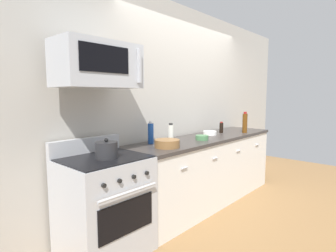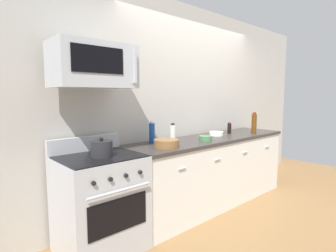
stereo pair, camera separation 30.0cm
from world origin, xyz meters
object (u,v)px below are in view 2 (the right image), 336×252
object	(u,v)px
bowl_white_ceramic	(216,133)
bowl_green_glaze	(205,138)
bottle_vinegar_white	(173,133)
stockpot	(102,149)
bowl_wooden_salad	(166,143)
range_oven	(100,202)
bottle_soy_sauce_dark	(229,128)
bottle_wine_amber	(254,124)
microwave	(94,66)
bottle_soda_blue	(152,133)

from	to	relation	value
bowl_white_ceramic	bowl_green_glaze	xyz separation A→B (m)	(-0.44, -0.17, 0.00)
bottle_vinegar_white	stockpot	distance (m)	1.03
bowl_wooden_salad	range_oven	bearing A→B (deg)	171.58
bowl_green_glaze	stockpot	distance (m)	1.41
bottle_soy_sauce_dark	bowl_wooden_salad	distance (m)	1.40
range_oven	bottle_vinegar_white	xyz separation A→B (m)	(1.02, 0.08, 0.56)
bottle_wine_amber	bowl_white_ceramic	bearing A→B (deg)	153.93
bottle_vinegar_white	range_oven	bearing A→B (deg)	-175.60
bowl_white_ceramic	bowl_green_glaze	world-z (taller)	bowl_green_glaze
bowl_wooden_salad	stockpot	bearing A→B (deg)	175.62
bottle_wine_amber	stockpot	world-z (taller)	bottle_wine_amber
microwave	bowl_wooden_salad	world-z (taller)	microwave
bottle_wine_amber	bowl_white_ceramic	distance (m)	0.62
microwave	bowl_green_glaze	distance (m)	1.62
bottle_vinegar_white	bowl_wooden_salad	bearing A→B (deg)	-145.26
bowl_white_ceramic	bottle_vinegar_white	bearing A→B (deg)	178.88
bottle_wine_amber	bowl_wooden_salad	distance (m)	1.64
stockpot	bowl_wooden_salad	bearing A→B (deg)	-4.38
range_oven	bowl_green_glaze	world-z (taller)	range_oven
range_oven	bottle_vinegar_white	size ratio (longest dim) A/B	4.66
bottle_soda_blue	stockpot	size ratio (longest dim) A/B	1.31
bowl_white_ceramic	bowl_green_glaze	bearing A→B (deg)	-158.81
bottle_soda_blue	stockpot	distance (m)	0.81
bottle_soy_sauce_dark	bottle_wine_amber	size ratio (longest dim) A/B	0.53
bowl_green_glaze	bowl_white_ceramic	bearing A→B (deg)	21.19
bottle_soda_blue	bowl_wooden_salad	distance (m)	0.30
bottle_soy_sauce_dark	microwave	bearing A→B (deg)	-179.79
microwave	bowl_green_glaze	xyz separation A→B (m)	(1.40, -0.15, -0.80)
stockpot	bottle_vinegar_white	bearing A→B (deg)	7.37
stockpot	bottle_wine_amber	bearing A→B (deg)	-3.61
microwave	bowl_green_glaze	world-z (taller)	microwave
microwave	stockpot	distance (m)	0.76
bottle_soy_sauce_dark	bowl_white_ceramic	size ratio (longest dim) A/B	0.87
bowl_white_ceramic	stockpot	xyz separation A→B (m)	(-1.84, -0.12, 0.05)
bowl_white_ceramic	stockpot	size ratio (longest dim) A/B	0.96
bottle_soy_sauce_dark	range_oven	bearing A→B (deg)	-178.59
bottle_vinegar_white	bottle_soy_sauce_dark	bearing A→B (deg)	-1.32
stockpot	range_oven	bearing A→B (deg)	90.00
bottle_soda_blue	bowl_white_ceramic	bearing A→B (deg)	-6.22
microwave	bowl_green_glaze	size ratio (longest dim) A/B	4.52
microwave	bottle_wine_amber	xyz separation A→B (m)	(2.38, -0.25, -0.68)
bottle_soy_sauce_dark	bowl_green_glaze	bearing A→B (deg)	-167.73
bottle_soda_blue	bowl_green_glaze	distance (m)	0.70
range_oven	microwave	bearing A→B (deg)	89.71
bottle_vinegar_white	bottle_soda_blue	bearing A→B (deg)	157.45
bottle_vinegar_white	bowl_wooden_salad	distance (m)	0.34
range_oven	bottle_soy_sauce_dark	distance (m)	2.20
bottle_soda_blue	bowl_white_ceramic	xyz separation A→B (m)	(1.06, -0.12, -0.09)
bottle_soy_sauce_dark	bowl_white_ceramic	world-z (taller)	bottle_soy_sauce_dark
bottle_soda_blue	bottle_wine_amber	distance (m)	1.65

